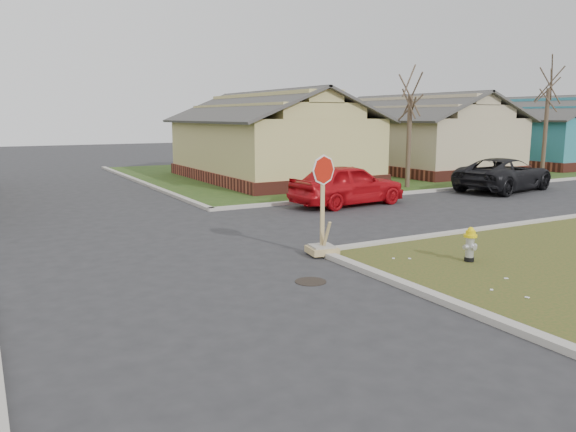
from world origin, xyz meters
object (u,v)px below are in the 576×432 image
fire_hydrant (470,243)px  red_sedan (347,184)px  stop_sign (322,233)px  dark_pickup (504,174)px

fire_hydrant → red_sedan: (2.49, 8.39, 0.30)m
stop_sign → red_sedan: size_ratio=0.52×
red_sedan → dark_pickup: bearing=-95.2°
stop_sign → red_sedan: stop_sign is taller
red_sedan → dark_pickup: 8.59m
stop_sign → dark_pickup: stop_sign is taller
stop_sign → red_sedan: (5.02, 6.13, 0.22)m
fire_hydrant → stop_sign: stop_sign is taller
fire_hydrant → red_sedan: red_sedan is taller
fire_hydrant → stop_sign: bearing=142.4°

